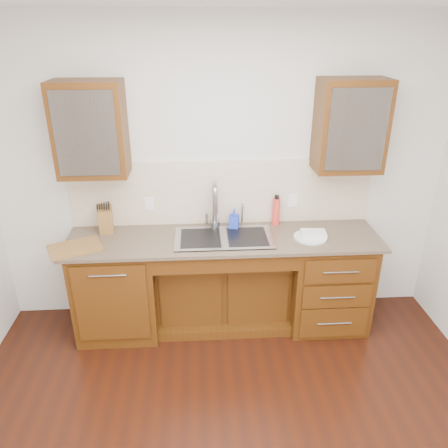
{
  "coord_description": "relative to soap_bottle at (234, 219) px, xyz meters",
  "views": [
    {
      "loc": [
        -0.21,
        -1.93,
        2.59
      ],
      "look_at": [
        0.0,
        1.4,
        1.05
      ],
      "focal_mm": 35.0,
      "sensor_mm": 36.0,
      "label": 1
    }
  ],
  "objects": [
    {
      "name": "countertop",
      "position": [
        -0.1,
        -0.18,
        -0.11
      ],
      "size": [
        2.7,
        0.65,
        0.03
      ],
      "primitive_type": "cube",
      "color": "#84705B",
      "rests_on": "base_cabinet_left"
    },
    {
      "name": "cutting_board",
      "position": [
        -1.33,
        -0.31,
        -0.08
      ],
      "size": [
        0.49,
        0.43,
        0.02
      ],
      "primitive_type": "cube",
      "rotation": [
        0.0,
        0.0,
        0.42
      ],
      "color": "brown",
      "rests_on": "countertop"
    },
    {
      "name": "filter_tap",
      "position": [
        0.08,
        0.04,
        0.03
      ],
      "size": [
        0.02,
        0.02,
        0.24
      ],
      "primitive_type": "cylinder",
      "color": "#999993",
      "rests_on": "countertop"
    },
    {
      "name": "knife_block",
      "position": [
        -1.14,
        0.03,
        0.02
      ],
      "size": [
        0.16,
        0.22,
        0.22
      ],
      "primitive_type": "cube",
      "rotation": [
        0.0,
        0.0,
        0.19
      ],
      "color": "brown",
      "rests_on": "countertop"
    },
    {
      "name": "faucet",
      "position": [
        -0.17,
        0.03,
        0.11
      ],
      "size": [
        0.04,
        0.04,
        0.4
      ],
      "primitive_type": "cylinder",
      "color": "#999993",
      "rests_on": "countertop"
    },
    {
      "name": "water_bottle",
      "position": [
        0.39,
        0.06,
        0.03
      ],
      "size": [
        0.09,
        0.09,
        0.25
      ],
      "primitive_type": "cylinder",
      "rotation": [
        0.0,
        0.0,
        -0.32
      ],
      "color": "#EA392E",
      "rests_on": "countertop"
    },
    {
      "name": "base_cabinet_right",
      "position": [
        0.85,
        -0.17,
        -0.56
      ],
      "size": [
        0.7,
        0.62,
        0.88
      ],
      "primitive_type": "cube",
      "color": "#593014",
      "rests_on": "ground"
    },
    {
      "name": "outlet_left",
      "position": [
        -0.75,
        0.12,
        0.12
      ],
      "size": [
        0.08,
        0.01,
        0.12
      ],
      "primitive_type": "cube",
      "color": "white",
      "rests_on": "backsplash"
    },
    {
      "name": "soap_bottle",
      "position": [
        0.0,
        0.0,
        0.0
      ],
      "size": [
        0.1,
        0.1,
        0.18
      ],
      "primitive_type": "imported",
      "rotation": [
        0.0,
        0.0,
        -0.24
      ],
      "color": "blue",
      "rests_on": "countertop"
    },
    {
      "name": "dish_towel",
      "position": [
        0.67,
        -0.22,
        -0.06
      ],
      "size": [
        0.22,
        0.17,
        0.03
      ],
      "primitive_type": "cube",
      "rotation": [
        0.0,
        0.0,
        -0.1
      ],
      "color": "white",
      "rests_on": "plate"
    },
    {
      "name": "base_cabinet_left",
      "position": [
        -1.05,
        -0.17,
        -0.56
      ],
      "size": [
        0.7,
        0.62,
        0.88
      ],
      "primitive_type": "cube",
      "color": "#593014",
      "rests_on": "ground"
    },
    {
      "name": "cup_left_b",
      "position": [
        -1.08,
        -0.03,
        0.77
      ],
      "size": [
        0.12,
        0.12,
        0.09
      ],
      "primitive_type": "imported",
      "rotation": [
        0.0,
        0.0,
        0.23
      ],
      "color": "white",
      "rests_on": "upper_cabinet_left"
    },
    {
      "name": "cup_left_a",
      "position": [
        -1.24,
        -0.03,
        0.77
      ],
      "size": [
        0.14,
        0.14,
        0.09
      ],
      "primitive_type": "imported",
      "rotation": [
        0.0,
        0.0,
        -0.23
      ],
      "color": "silver",
      "rests_on": "upper_cabinet_left"
    },
    {
      "name": "sink",
      "position": [
        -0.1,
        -0.2,
        -0.18
      ],
      "size": [
        0.84,
        0.46,
        0.19
      ],
      "primitive_type": "cube",
      "color": "#9E9EA5",
      "rests_on": "countertop"
    },
    {
      "name": "backsplash",
      "position": [
        -0.1,
        0.13,
        0.2
      ],
      "size": [
        2.7,
        0.02,
        0.59
      ],
      "primitive_type": "cube",
      "color": "beige",
      "rests_on": "wall_back"
    },
    {
      "name": "cup_right_b",
      "position": [
        1.08,
        -0.03,
        0.77
      ],
      "size": [
        0.12,
        0.12,
        0.09
      ],
      "primitive_type": "imported",
      "rotation": [
        0.0,
        0.0,
        0.25
      ],
      "color": "silver",
      "rests_on": "upper_cabinet_right"
    },
    {
      "name": "cup_right_a",
      "position": [
        0.79,
        -0.03,
        0.77
      ],
      "size": [
        0.14,
        0.14,
        0.09
      ],
      "primitive_type": "imported",
      "rotation": [
        0.0,
        0.0,
        0.24
      ],
      "color": "silver",
      "rests_on": "upper_cabinet_right"
    },
    {
      "name": "wall_back",
      "position": [
        -0.1,
        0.19,
        0.35
      ],
      "size": [
        4.0,
        0.1,
        2.7
      ],
      "primitive_type": "cube",
      "color": "silver",
      "rests_on": "ground"
    },
    {
      "name": "base_cabinet_center",
      "position": [
        -0.1,
        -0.08,
        -0.65
      ],
      "size": [
        1.2,
        0.44,
        0.7
      ],
      "primitive_type": "cube",
      "color": "#593014",
      "rests_on": "ground"
    },
    {
      "name": "upper_cabinet_right",
      "position": [
        0.95,
        -0.03,
        0.82
      ],
      "size": [
        0.55,
        0.34,
        0.75
      ],
      "primitive_type": "cube",
      "color": "#593014",
      "rests_on": "wall_back"
    },
    {
      "name": "upper_cabinet_left",
      "position": [
        -1.15,
        -0.03,
        0.82
      ],
      "size": [
        0.55,
        0.34,
        0.75
      ],
      "primitive_type": "cube",
      "color": "#593014",
      "rests_on": "wall_back"
    },
    {
      "name": "outlet_right",
      "position": [
        0.55,
        0.12,
        0.12
      ],
      "size": [
        0.08,
        0.01,
        0.12
      ],
      "primitive_type": "cube",
      "color": "white",
      "rests_on": "backsplash"
    },
    {
      "name": "plate",
      "position": [
        0.64,
        -0.24,
        -0.08
      ],
      "size": [
        0.31,
        0.31,
        0.02
      ],
      "primitive_type": "cylinder",
      "rotation": [
        0.0,
        0.0,
        -0.09
      ],
      "color": "silver",
      "rests_on": "countertop"
    }
  ]
}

